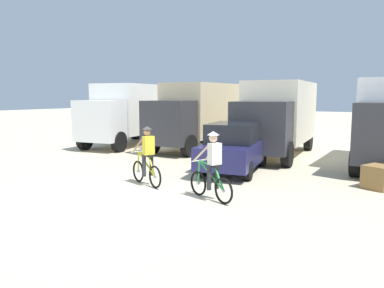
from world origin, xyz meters
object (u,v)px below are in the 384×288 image
(supply_crate, at_px, (379,177))
(cyclist_cowboy_hat, at_px, (212,168))
(sedan_parked, at_px, (234,147))
(cyclist_orange_shirt, at_px, (147,158))
(box_truck_white_box, at_px, (130,111))
(box_truck_tan_camper, at_px, (200,112))
(box_truck_cream_rv, at_px, (278,115))

(supply_crate, bearing_deg, cyclist_cowboy_hat, -134.55)
(sedan_parked, xyz_separation_m, cyclist_orange_shirt, (-1.34, -3.31, -0.04))
(box_truck_white_box, xyz_separation_m, cyclist_orange_shirt, (6.95, -7.20, -1.03))
(sedan_parked, bearing_deg, box_truck_tan_camper, 132.23)
(box_truck_cream_rv, distance_m, cyclist_orange_shirt, 7.95)
(sedan_parked, distance_m, cyclist_cowboy_hat, 3.88)
(box_truck_tan_camper, height_order, cyclist_orange_shirt, box_truck_tan_camper)
(supply_crate, bearing_deg, box_truck_cream_rv, 135.78)
(box_truck_tan_camper, distance_m, sedan_parked, 6.32)
(sedan_parked, xyz_separation_m, supply_crate, (4.71, -0.08, -0.53))
(box_truck_tan_camper, height_order, cyclist_cowboy_hat, box_truck_tan_camper)
(box_truck_cream_rv, height_order, supply_crate, box_truck_cream_rv)
(box_truck_cream_rv, bearing_deg, cyclist_cowboy_hat, -82.46)
(box_truck_white_box, relative_size, sedan_parked, 1.58)
(box_truck_tan_camper, distance_m, cyclist_cowboy_hat, 9.95)
(cyclist_cowboy_hat, bearing_deg, box_truck_cream_rv, 97.54)
(cyclist_orange_shirt, bearing_deg, cyclist_cowboy_hat, -9.27)
(cyclist_cowboy_hat, height_order, supply_crate, cyclist_cowboy_hat)
(box_truck_tan_camper, bearing_deg, cyclist_orange_shirt, -70.19)
(sedan_parked, height_order, cyclist_orange_shirt, cyclist_orange_shirt)
(box_truck_tan_camper, height_order, box_truck_cream_rv, same)
(sedan_parked, relative_size, cyclist_cowboy_hat, 2.45)
(box_truck_cream_rv, distance_m, sedan_parked, 4.56)
(box_truck_white_box, xyz_separation_m, cyclist_cowboy_hat, (9.43, -7.61, -1.03))
(box_truck_white_box, relative_size, box_truck_tan_camper, 1.04)
(box_truck_white_box, distance_m, box_truck_cream_rv, 8.36)
(box_truck_tan_camper, distance_m, box_truck_cream_rv, 4.25)
(box_truck_white_box, bearing_deg, box_truck_tan_camper, 10.05)
(cyclist_cowboy_hat, relative_size, supply_crate, 2.42)
(box_truck_cream_rv, distance_m, cyclist_cowboy_hat, 8.30)
(box_truck_white_box, xyz_separation_m, sedan_parked, (8.29, -3.89, -0.99))
(box_truck_tan_camper, height_order, sedan_parked, box_truck_tan_camper)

